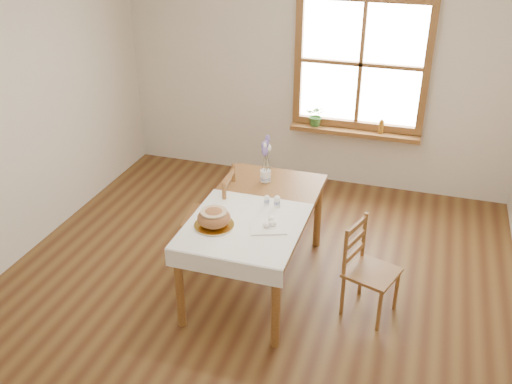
% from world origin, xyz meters
% --- Properties ---
extents(ground, '(5.00, 5.00, 0.00)m').
position_xyz_m(ground, '(0.00, 0.00, 0.00)').
color(ground, brown).
rests_on(ground, ground).
extents(room_walls, '(4.60, 5.10, 2.65)m').
position_xyz_m(room_walls, '(0.00, 0.00, 1.71)').
color(room_walls, silver).
rests_on(room_walls, ground).
extents(window, '(1.46, 0.08, 1.46)m').
position_xyz_m(window, '(0.50, 2.47, 1.45)').
color(window, '#94572D').
rests_on(window, ground).
extents(window_sill, '(1.46, 0.20, 0.05)m').
position_xyz_m(window_sill, '(0.50, 2.40, 0.69)').
color(window_sill, '#94572D').
rests_on(window_sill, ground).
extents(dining_table, '(0.90, 1.60, 0.75)m').
position_xyz_m(dining_table, '(0.00, 0.30, 0.66)').
color(dining_table, '#94572D').
rests_on(dining_table, ground).
extents(table_linen, '(0.91, 0.99, 0.01)m').
position_xyz_m(table_linen, '(0.00, -0.00, 0.76)').
color(table_linen, white).
rests_on(table_linen, dining_table).
extents(chair_left, '(0.50, 0.48, 0.92)m').
position_xyz_m(chair_left, '(-0.52, 0.51, 0.46)').
color(chair_left, '#94572D').
rests_on(chair_left, ground).
extents(chair_right, '(0.50, 0.49, 0.81)m').
position_xyz_m(chair_right, '(1.02, 0.18, 0.41)').
color(chair_right, '#94572D').
rests_on(chair_right, ground).
extents(bread_plate, '(0.33, 0.33, 0.02)m').
position_xyz_m(bread_plate, '(-0.22, -0.10, 0.77)').
color(bread_plate, white).
rests_on(bread_plate, table_linen).
extents(bread_loaf, '(0.26, 0.26, 0.14)m').
position_xyz_m(bread_loaf, '(-0.22, -0.10, 0.85)').
color(bread_loaf, '#9A6036').
rests_on(bread_loaf, bread_plate).
extents(egg_napkin, '(0.34, 0.32, 0.01)m').
position_xyz_m(egg_napkin, '(0.19, 0.01, 0.77)').
color(egg_napkin, white).
rests_on(egg_napkin, table_linen).
extents(eggs, '(0.27, 0.26, 0.05)m').
position_xyz_m(eggs, '(0.19, 0.01, 0.80)').
color(eggs, white).
rests_on(eggs, egg_napkin).
extents(salt_shaker, '(0.05, 0.05, 0.09)m').
position_xyz_m(salt_shaker, '(0.07, 0.36, 0.80)').
color(salt_shaker, white).
rests_on(salt_shaker, table_linen).
extents(pepper_shaker, '(0.06, 0.06, 0.10)m').
position_xyz_m(pepper_shaker, '(0.17, 0.35, 0.81)').
color(pepper_shaker, white).
rests_on(pepper_shaker, table_linen).
extents(flower_vase, '(0.13, 0.13, 0.11)m').
position_xyz_m(flower_vase, '(-0.06, 0.79, 0.80)').
color(flower_vase, white).
rests_on(flower_vase, dining_table).
extents(lavender_bouquet, '(0.17, 0.17, 0.32)m').
position_xyz_m(lavender_bouquet, '(-0.06, 0.79, 1.02)').
color(lavender_bouquet, '#685699').
rests_on(lavender_bouquet, flower_vase).
extents(potted_plant, '(0.23, 0.25, 0.19)m').
position_xyz_m(potted_plant, '(0.05, 2.40, 0.81)').
color(potted_plant, '#376B2A').
rests_on(potted_plant, window_sill).
extents(amber_bottle, '(0.06, 0.06, 0.16)m').
position_xyz_m(amber_bottle, '(0.79, 2.40, 0.80)').
color(amber_bottle, '#A46A1E').
rests_on(amber_bottle, window_sill).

